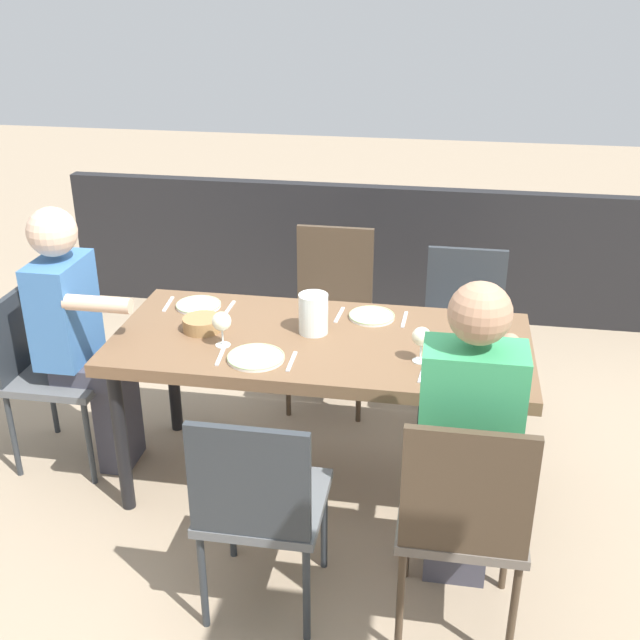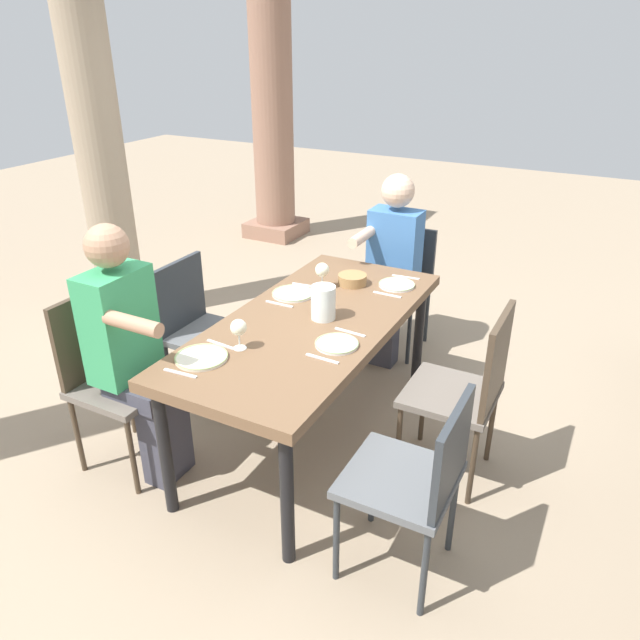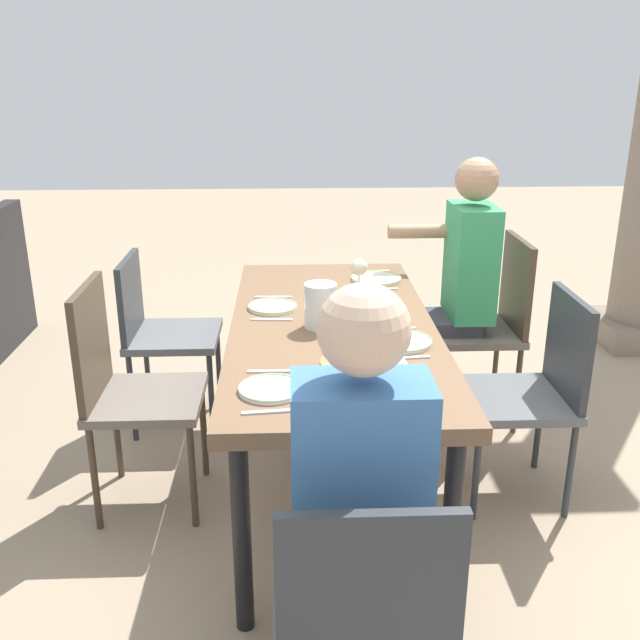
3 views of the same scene
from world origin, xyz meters
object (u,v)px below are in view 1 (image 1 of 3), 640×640
at_px(chair_mid_north, 259,501).
at_px(plate_3, 199,305).
at_px(dining_table, 321,352).
at_px(wine_glass_0, 422,337).
at_px(chair_head_east, 46,364).
at_px(plate_0, 461,374).
at_px(water_pitcher, 313,316).
at_px(diner_man_white, 80,332).
at_px(chair_west_south, 463,319).
at_px(diner_woman_green, 468,442).
at_px(chair_mid_south, 332,305).
at_px(wine_glass_2, 222,322).
at_px(plate_2, 256,357).
at_px(chair_west_north, 463,514).
at_px(plate_1, 372,316).
at_px(bread_basket, 202,324).

xyz_separation_m(chair_mid_north, plate_3, (0.55, -1.06, 0.26)).
xyz_separation_m(dining_table, chair_mid_north, (0.08, 0.83, -0.18)).
bearing_deg(wine_glass_0, chair_mid_north, 52.80).
xyz_separation_m(chair_head_east, plate_0, (-1.92, 0.25, 0.26)).
bearing_deg(water_pitcher, diner_man_white, 2.83).
bearing_deg(chair_west_south, diner_woman_green, 90.11).
relative_size(chair_mid_south, wine_glass_2, 6.17).
relative_size(chair_mid_north, water_pitcher, 4.93).
height_order(chair_mid_south, plate_2, chair_mid_south).
height_order(chair_west_south, chair_mid_north, chair_mid_north).
xyz_separation_m(wine_glass_0, water_pitcher, (0.48, -0.20, -0.03)).
distance_m(diner_man_white, water_pitcher, 1.09).
distance_m(chair_mid_north, chair_mid_south, 1.67).
relative_size(wine_glass_0, plate_3, 0.72).
bearing_deg(chair_head_east, plate_2, 167.44).
bearing_deg(wine_glass_0, plate_0, 148.73).
bearing_deg(wine_glass_0, chair_west_south, -101.11).
height_order(chair_west_south, chair_mid_south, chair_mid_south).
bearing_deg(chair_head_east, plate_0, 172.66).
xyz_separation_m(wine_glass_2, water_pitcher, (-0.36, -0.19, -0.03)).
xyz_separation_m(plate_0, plate_2, (0.83, -0.00, 0.00)).
height_order(chair_west_south, plate_3, chair_west_south).
distance_m(chair_west_north, chair_head_east, 2.12).
distance_m(chair_west_north, wine_glass_0, 0.78).
height_order(plate_1, plate_2, same).
relative_size(chair_west_south, wine_glass_0, 5.73).
bearing_deg(diner_woman_green, plate_3, -35.14).
xyz_separation_m(diner_man_white, plate_1, (-1.32, -0.25, 0.07)).
xyz_separation_m(chair_west_north, bread_basket, (1.16, -0.82, 0.24)).
bearing_deg(chair_west_north, plate_1, -68.18).
bearing_deg(dining_table, chair_mid_north, 84.37).
xyz_separation_m(chair_mid_north, bread_basket, (0.45, -0.82, 0.28)).
relative_size(plate_1, plate_3, 0.99).
distance_m(chair_west_north, chair_west_south, 1.66).
distance_m(diner_woman_green, water_pitcher, 0.98).
height_order(chair_mid_north, plate_2, chair_mid_north).
bearing_deg(dining_table, wine_glass_0, 161.34).
bearing_deg(diner_man_white, chair_mid_north, 141.55).
bearing_deg(plate_2, bread_basket, -37.58).
bearing_deg(wine_glass_2, diner_man_white, -10.90).
distance_m(plate_0, water_pitcher, 0.71).
xyz_separation_m(plate_3, bread_basket, (-0.10, 0.24, 0.02)).
relative_size(chair_west_south, bread_basket, 5.13).
height_order(chair_head_east, diner_woman_green, diner_woman_green).
distance_m(chair_mid_north, wine_glass_2, 0.84).
distance_m(dining_table, plate_3, 0.67).
bearing_deg(plate_3, diner_woman_green, 144.86).
xyz_separation_m(dining_table, diner_man_white, (1.12, 0.00, 0.01)).
relative_size(diner_man_white, bread_basket, 7.55).
xyz_separation_m(chair_west_north, chair_mid_south, (0.71, -1.67, 0.00)).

